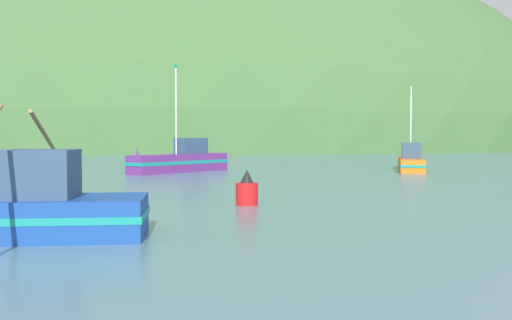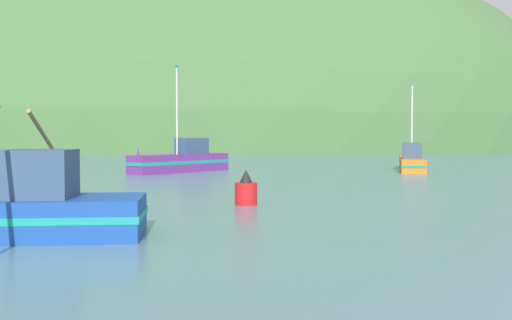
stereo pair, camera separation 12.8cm
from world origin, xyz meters
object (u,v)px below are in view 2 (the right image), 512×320
fishing_boat_orange (412,162)px  channel_buoy (246,191)px  fishing_boat_blue (20,209)px  fishing_boat_purple (182,161)px

fishing_boat_orange → channel_buoy: (-17.76, -19.83, -0.09)m
fishing_boat_blue → channel_buoy: bearing=-132.5°
fishing_boat_orange → channel_buoy: bearing=164.9°
fishing_boat_blue → channel_buoy: size_ratio=9.09×
fishing_boat_purple → channel_buoy: bearing=51.2°
fishing_boat_purple → fishing_boat_orange: size_ratio=0.83×
fishing_boat_blue → fishing_boat_orange: 35.86m
fishing_boat_blue → fishing_boat_orange: bearing=-125.2°
channel_buoy → fishing_boat_blue: bearing=-141.7°
fishing_boat_orange → channel_buoy: fishing_boat_orange is taller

